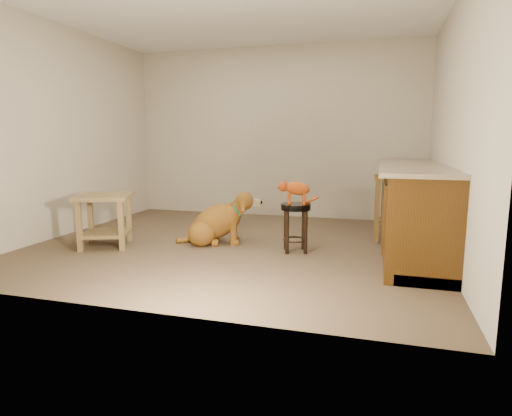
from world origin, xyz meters
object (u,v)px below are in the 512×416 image
(padded_stool, at_px, (296,218))
(tabby_kitten, at_px, (295,189))
(wood_stool, at_px, (392,207))
(side_table, at_px, (105,212))
(golden_retriever, at_px, (216,223))

(padded_stool, bearing_deg, tabby_kitten, -168.87)
(padded_stool, relative_size, tabby_kitten, 1.24)
(padded_stool, xyz_separation_m, tabby_kitten, (-0.01, -0.00, 0.31))
(padded_stool, relative_size, wood_stool, 0.67)
(padded_stool, distance_m, tabby_kitten, 0.31)
(side_table, xyz_separation_m, golden_retriever, (1.16, 0.48, -0.15))
(padded_stool, xyz_separation_m, side_table, (-2.11, -0.37, 0.02))
(wood_stool, bearing_deg, golden_retriever, -160.19)
(wood_stool, relative_size, side_table, 1.05)
(wood_stool, bearing_deg, tabby_kitten, -141.11)
(wood_stool, distance_m, tabby_kitten, 1.33)
(padded_stool, xyz_separation_m, golden_retriever, (-0.96, 0.11, -0.13))
(side_table, relative_size, golden_retriever, 0.76)
(padded_stool, height_order, wood_stool, wood_stool)
(side_table, height_order, tabby_kitten, tabby_kitten)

